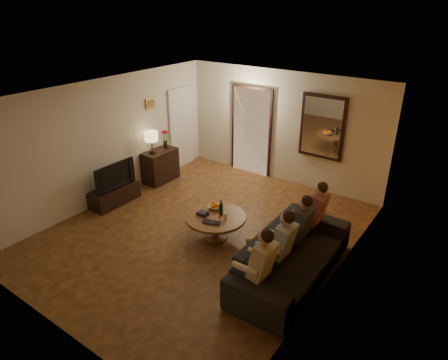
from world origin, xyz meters
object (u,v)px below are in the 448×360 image
Objects in this scene: sofa at (293,255)px; dog at (259,244)px; person_b at (279,250)px; coffee_table at (216,227)px; table_lamp at (152,142)px; person_d at (312,217)px; person_c at (296,233)px; tv at (112,175)px; dresser at (160,166)px; bowl at (215,207)px; wine_bottle at (221,207)px; tv_stand at (115,195)px; person_a at (258,271)px; laptop at (211,224)px.

sofa is 0.67m from dog.
person_b reaches higher than coffee_table.
table_lamp is 4.15m from person_d.
person_b is 1.00× the size of person_d.
person_c is 2.14× the size of dog.
person_b is at bearing -94.32° from tv.
dog is at bearing -160.25° from person_c.
table_lamp is 0.45× the size of person_d.
dresser is 4.27m from person_c.
person_b is at bearing -22.23° from bowl.
dresser is at bearing 0.00° from tv.
table_lamp reaches higher than person_b.
coffee_table is (-0.98, 0.08, -0.06)m from dog.
person_b is 1.09× the size of coffee_table.
dog is at bearing -17.32° from table_lamp.
person_b is at bearing 160.23° from sofa.
wine_bottle is (0.23, -0.12, 0.12)m from bowl.
sofa is (4.21, -0.01, 0.19)m from tv_stand.
dog is (3.55, -1.33, -0.10)m from dresser.
dresser is 2.87m from wine_bottle.
bowl is at bearing 9.26° from tv_stand.
coffee_table is (-1.54, 1.08, -0.38)m from person_a.
person_a reaches higher than laptop.
tv_stand is 0.99× the size of coffee_table.
coffee_table is at bearing -50.71° from bowl.
person_a is 1.90m from wine_bottle.
table_lamp is at bearing 0.00° from tv.
tv_stand is 4.21× the size of bowl.
person_c reaches higher than tv.
coffee_table is 0.40m from wine_bottle.
coffee_table is 4.26× the size of bowl.
tv is 0.39× the size of sofa.
person_d is 4.63× the size of bowl.
tv_stand is at bearing -170.26° from dog.
person_a reaches higher than bowl.
table_lamp is 0.54× the size of tv.
person_a is 1.19m from dog.
dresser is 1.53× the size of dog.
table_lamp reaches higher than dresser.
table_lamp reaches higher than coffee_table.
tv_stand is at bearing -170.74° from bowl.
person_a is at bearing -27.14° from table_lamp.
tv is 0.83× the size of person_a.
dresser is 0.72× the size of person_b.
person_d is at bearing 22.61° from wine_bottle.
bowl is (2.39, 0.39, -0.17)m from tv.
bowl is at bearing 152.45° from wine_bottle.
person_a reaches higher than wine_bottle.
laptop reaches higher than tv_stand.
table_lamp is 2.89m from coffee_table.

